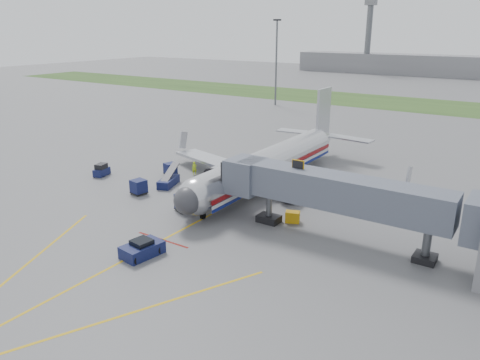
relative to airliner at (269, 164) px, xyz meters
The scene contains 16 objects.
ground 15.48m from the airliner, 90.01° to the right, with size 400.00×400.00×0.00m, color #565659.
grass_strip 74.80m from the airliner, 90.00° to the left, with size 300.00×25.00×0.01m, color #2D4C1E.
apron_markings 22.80m from the airliner, 90.01° to the right, with size 21.52×50.00×0.01m.
airliner is the anchor object (origin of this frame).
jet_bridge 16.54m from the airliner, 38.56° to the right, with size 25.30×4.00×6.90m.
light_mast_left 62.96m from the airliner, 118.72° to the left, with size 2.00×0.44×20.40m.
distant_terminal 155.08m from the airliner, 93.70° to the left, with size 120.00×14.00×8.00m, color slate.
control_tower 155.70m from the airliner, 104.96° to the left, with size 4.00×4.00×30.00m.
pushback_tug 22.58m from the airliner, 88.36° to the right, with size 2.59×3.74×1.45m.
baggage_tug 22.08m from the airliner, 155.59° to the right, with size 1.71×2.52×1.61m.
baggage_cart_a 13.03m from the airliner, 103.45° to the right, with size 2.15×2.15×1.81m.
baggage_cart_b 15.89m from the airliner, 133.26° to the right, with size 1.82×1.82×1.71m.
baggage_cart_c 13.49m from the airliner, 163.74° to the right, with size 1.80×1.80×1.55m.
belt_loader 12.54m from the airliner, 144.12° to the right, with size 2.64×4.73×2.23m.
ground_power_cart 12.21m from the airliner, 48.34° to the right, with size 1.64×1.38×1.12m.
ramp_worker 10.49m from the airliner, 168.70° to the right, with size 0.64×0.42×1.76m, color #B4DD1A.
Camera 1 is at (27.49, -32.58, 18.57)m, focal length 35.00 mm.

